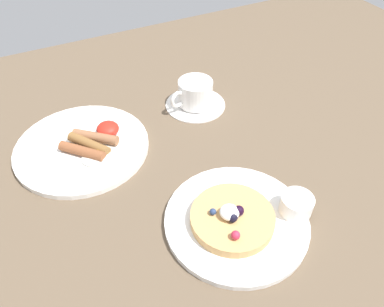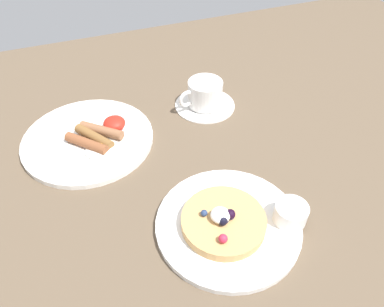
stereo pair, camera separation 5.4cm
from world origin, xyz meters
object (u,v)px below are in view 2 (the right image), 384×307
object	(u,v)px
syrup_ramekin	(291,213)
coffee_saucer	(205,105)
pancake_plate	(228,224)
coffee_cup	(205,93)
breakfast_plate	(88,139)

from	to	relation	value
syrup_ramekin	coffee_saucer	xyz separation A→B (cm)	(-0.45, 36.22, -2.53)
coffee_saucer	pancake_plate	bearing A→B (deg)	-105.67
coffee_cup	breakfast_plate	bearing A→B (deg)	-173.70
breakfast_plate	coffee_cup	bearing A→B (deg)	6.30
syrup_ramekin	coffee_saucer	bearing A→B (deg)	90.71
pancake_plate	coffee_cup	world-z (taller)	coffee_cup
coffee_saucer	coffee_cup	size ratio (longest dim) A/B	1.29
syrup_ramekin	breakfast_plate	bearing A→B (deg)	130.38
syrup_ramekin	coffee_saucer	world-z (taller)	syrup_ramekin
syrup_ramekin	coffee_saucer	size ratio (longest dim) A/B	0.39
pancake_plate	coffee_cup	bearing A→B (deg)	74.57
pancake_plate	syrup_ramekin	world-z (taller)	syrup_ramekin
coffee_saucer	coffee_cup	bearing A→B (deg)	-168.35
syrup_ramekin	coffee_saucer	distance (cm)	36.31
pancake_plate	syrup_ramekin	size ratio (longest dim) A/B	4.41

